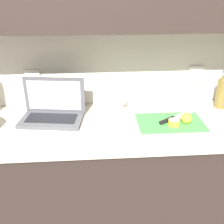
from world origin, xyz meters
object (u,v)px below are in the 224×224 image
(cutting_board, at_px, (170,122))
(knife, at_px, (172,119))
(lemon_half_cut, at_px, (174,122))
(bottle_green_soda, at_px, (222,91))
(measuring_cup, at_px, (117,101))
(lemon_whole_beside, at_px, (186,118))
(laptop, at_px, (53,110))

(cutting_board, height_order, knife, knife)
(cutting_board, distance_m, lemon_half_cut, 0.05)
(bottle_green_soda, xyz_separation_m, measuring_cup, (-0.66, 0.02, -0.06))
(lemon_whole_beside, bearing_deg, laptop, 169.99)
(laptop, bearing_deg, lemon_whole_beside, -1.96)
(measuring_cup, bearing_deg, lemon_whole_beside, -32.33)
(laptop, distance_m, lemon_half_cut, 0.70)
(laptop, height_order, lemon_half_cut, laptop)
(laptop, bearing_deg, bottle_green_soda, 12.43)
(knife, distance_m, measuring_cup, 0.36)
(lemon_whole_beside, bearing_deg, bottle_green_soda, 36.45)
(cutting_board, height_order, measuring_cup, measuring_cup)
(knife, height_order, lemon_whole_beside, lemon_whole_beside)
(lemon_whole_beside, relative_size, measuring_cup, 0.60)
(cutting_board, bearing_deg, bottle_green_soda, 27.35)
(knife, relative_size, lemon_half_cut, 4.15)
(lemon_whole_beside, relative_size, bottle_green_soda, 0.25)
(lemon_half_cut, distance_m, measuring_cup, 0.39)
(knife, relative_size, bottle_green_soda, 1.05)
(knife, relative_size, lemon_whole_beside, 4.19)
(cutting_board, bearing_deg, lemon_whole_beside, -13.82)
(lemon_half_cut, relative_size, bottle_green_soda, 0.25)
(lemon_half_cut, relative_size, measuring_cup, 0.61)
(lemon_whole_beside, height_order, measuring_cup, measuring_cup)
(laptop, height_order, cutting_board, laptop)
(laptop, distance_m, knife, 0.69)
(laptop, relative_size, measuring_cup, 3.69)
(lemon_half_cut, height_order, lemon_whole_beside, lemon_whole_beside)
(knife, bearing_deg, lemon_whole_beside, -66.16)
(lemon_half_cut, bearing_deg, cutting_board, 101.19)
(laptop, relative_size, lemon_whole_beside, 6.12)
(cutting_board, relative_size, lemon_half_cut, 5.91)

